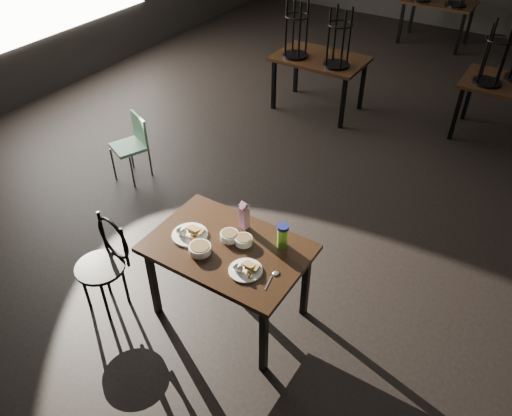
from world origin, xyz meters
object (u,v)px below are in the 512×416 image
Objects in this scene: main_table at (228,254)px; school_chair at (133,141)px; juice_carton at (244,216)px; bentwood_chair at (106,258)px; water_bottle at (283,236)px.

main_table reaches higher than school_chair.
school_chair is (-2.04, 0.85, -0.42)m from juice_carton.
school_chair is at bearing 136.47° from bentwood_chair.
juice_carton is 2.25m from school_chair.
bentwood_chair is (-1.25, -0.65, -0.35)m from water_bottle.
water_bottle reaches higher than school_chair.
bentwood_chair reaches higher than school_chair.
school_chair is at bearing 157.41° from juice_carton.
main_table is 0.32m from juice_carton.
main_table is at bearing -4.71° from school_chair.
bentwood_chair is 1.91m from school_chair.
water_bottle is (0.34, 0.23, 0.18)m from main_table.
bentwood_chair is at bearing -152.72° from water_bottle.
main_table is at bearing 34.28° from bentwood_chair.
water_bottle is 1.45m from bentwood_chair.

